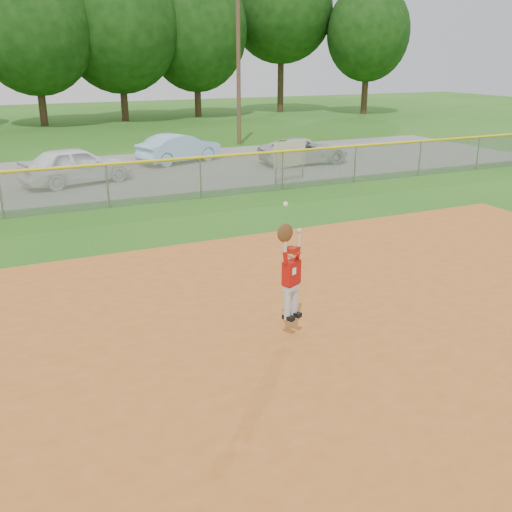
{
  "coord_description": "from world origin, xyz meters",
  "views": [
    {
      "loc": [
        -3.41,
        -9.33,
        4.88
      ],
      "look_at": [
        1.14,
        0.49,
        1.1
      ],
      "focal_mm": 40.0,
      "sensor_mm": 36.0,
      "label": 1
    }
  ],
  "objects_px": {
    "car_blue": "(180,148)",
    "car_white_b": "(304,151)",
    "sponsor_sign": "(290,155)",
    "car_white_a": "(76,165)",
    "ballplayer": "(290,272)"
  },
  "relations": [
    {
      "from": "car_blue",
      "to": "car_white_b",
      "type": "height_order",
      "value": "car_blue"
    },
    {
      "from": "sponsor_sign",
      "to": "car_white_a",
      "type": "bearing_deg",
      "value": 158.18
    },
    {
      "from": "car_white_a",
      "to": "car_white_b",
      "type": "bearing_deg",
      "value": -104.62
    },
    {
      "from": "car_white_b",
      "to": "ballplayer",
      "type": "height_order",
      "value": "ballplayer"
    },
    {
      "from": "car_white_b",
      "to": "car_white_a",
      "type": "bearing_deg",
      "value": 94.58
    },
    {
      "from": "car_white_a",
      "to": "sponsor_sign",
      "type": "distance_m",
      "value": 8.65
    },
    {
      "from": "car_blue",
      "to": "car_white_b",
      "type": "bearing_deg",
      "value": -136.67
    },
    {
      "from": "car_white_b",
      "to": "sponsor_sign",
      "type": "height_order",
      "value": "sponsor_sign"
    },
    {
      "from": "car_blue",
      "to": "ballplayer",
      "type": "relative_size",
      "value": 1.91
    },
    {
      "from": "car_white_a",
      "to": "car_white_b",
      "type": "relative_size",
      "value": 1.01
    },
    {
      "from": "car_white_a",
      "to": "car_blue",
      "type": "bearing_deg",
      "value": -76.23
    },
    {
      "from": "car_white_b",
      "to": "car_blue",
      "type": "bearing_deg",
      "value": 65.82
    },
    {
      "from": "sponsor_sign",
      "to": "ballplayer",
      "type": "bearing_deg",
      "value": -118.03
    },
    {
      "from": "car_white_a",
      "to": "car_white_b",
      "type": "distance_m",
      "value": 10.65
    },
    {
      "from": "car_white_b",
      "to": "sponsor_sign",
      "type": "xyz_separation_m",
      "value": [
        -2.63,
        -3.46,
        0.48
      ]
    }
  ]
}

